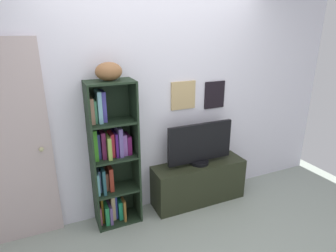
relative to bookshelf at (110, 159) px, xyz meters
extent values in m
cube|color=silver|center=(0.57, 0.14, 0.52)|extent=(4.80, 0.06, 2.53)
cube|color=tan|center=(0.90, 0.10, 0.58)|extent=(0.30, 0.02, 0.32)
cube|color=slate|center=(0.90, 0.10, 0.58)|extent=(0.25, 0.01, 0.27)
cube|color=black|center=(1.31, 0.10, 0.54)|extent=(0.27, 0.02, 0.32)
cube|color=#A396A6|center=(1.31, 0.10, 0.54)|extent=(0.22, 0.01, 0.27)
cube|color=black|center=(-0.19, -0.03, 0.04)|extent=(0.02, 0.29, 1.57)
cube|color=black|center=(0.27, -0.03, 0.04)|extent=(0.02, 0.29, 1.57)
cube|color=black|center=(0.04, 0.11, 0.04)|extent=(0.48, 0.01, 1.57)
cube|color=black|center=(0.04, -0.03, -0.73)|extent=(0.44, 0.28, 0.02)
cube|color=black|center=(0.04, -0.03, -0.35)|extent=(0.44, 0.28, 0.02)
cube|color=black|center=(0.04, -0.03, 0.03)|extent=(0.44, 0.28, 0.02)
cube|color=black|center=(0.04, -0.03, 0.42)|extent=(0.44, 0.28, 0.02)
cube|color=black|center=(0.04, -0.03, 0.82)|extent=(0.44, 0.28, 0.02)
cube|color=#B9577A|center=(-0.16, 0.01, -0.62)|extent=(0.02, 0.19, 0.20)
cube|color=brown|center=(-0.14, 0.02, -0.57)|extent=(0.02, 0.16, 0.31)
cube|color=#238449|center=(-0.10, -0.01, -0.61)|extent=(0.04, 0.23, 0.22)
cube|color=#604A85|center=(-0.06, -0.01, -0.62)|extent=(0.03, 0.23, 0.21)
cube|color=#C9B382|center=(-0.02, 0.02, -0.57)|extent=(0.04, 0.16, 0.31)
cube|color=#313B9D|center=(0.02, 0.03, -0.56)|extent=(0.02, 0.15, 0.32)
cube|color=#1C9767|center=(0.06, 0.01, -0.61)|extent=(0.04, 0.19, 0.22)
cube|color=brown|center=(0.09, -0.02, -0.60)|extent=(0.02, 0.24, 0.25)
cube|color=#6DBEC9|center=(-0.16, -0.01, -0.22)|extent=(0.02, 0.22, 0.24)
cube|color=#6F8DBF|center=(-0.14, 0.02, -0.21)|extent=(0.02, 0.17, 0.25)
cube|color=#234F59|center=(-0.10, -0.02, -0.20)|extent=(0.03, 0.24, 0.28)
cube|color=brown|center=(-0.06, 0.02, -0.24)|extent=(0.04, 0.16, 0.21)
cube|color=maroon|center=(-0.02, 0.00, -0.21)|extent=(0.04, 0.19, 0.27)
cube|color=#34881F|center=(-0.15, 0.00, 0.21)|extent=(0.04, 0.20, 0.32)
cube|color=navy|center=(-0.11, 0.03, 0.18)|extent=(0.03, 0.15, 0.26)
cube|color=#5E1A40|center=(-0.07, 0.01, 0.19)|extent=(0.04, 0.19, 0.28)
cube|color=#86A944|center=(-0.02, -0.01, 0.16)|extent=(0.04, 0.23, 0.24)
cube|color=#AB2233|center=(0.02, 0.01, 0.17)|extent=(0.04, 0.18, 0.25)
cube|color=#42176C|center=(0.06, 0.00, 0.17)|extent=(0.03, 0.20, 0.26)
cube|color=#614F95|center=(0.10, 0.00, 0.20)|extent=(0.04, 0.21, 0.31)
cube|color=#8655A8|center=(0.15, 0.01, 0.16)|extent=(0.04, 0.19, 0.23)
cube|color=#5E144D|center=(0.19, 0.01, 0.14)|extent=(0.04, 0.19, 0.20)
cube|color=#956E55|center=(-0.15, 0.01, 0.55)|extent=(0.04, 0.18, 0.25)
cube|color=#46946A|center=(-0.11, 0.02, 0.54)|extent=(0.02, 0.16, 0.22)
cube|color=#73AEC1|center=(-0.08, 0.01, 0.58)|extent=(0.04, 0.19, 0.31)
cube|color=#423C95|center=(-0.03, 0.02, 0.58)|extent=(0.04, 0.16, 0.30)
ellipsoid|color=brown|center=(0.04, -0.03, 0.92)|extent=(0.26, 0.18, 0.18)
cube|color=#252A1A|center=(1.04, -0.06, -0.49)|extent=(1.14, 0.35, 0.51)
cube|color=black|center=(1.04, -0.23, -0.49)|extent=(1.03, 0.01, 0.32)
cylinder|color=black|center=(1.04, -0.06, -0.22)|extent=(0.22, 0.22, 0.04)
cube|color=black|center=(1.04, -0.06, 0.04)|extent=(0.82, 0.04, 0.46)
cube|color=#50669A|center=(1.04, -0.07, 0.04)|extent=(0.78, 0.01, 0.42)
cube|color=#B6A3A1|center=(-0.96, 0.09, 0.25)|extent=(0.84, 0.04, 1.98)
cube|color=gray|center=(-0.96, 0.07, -0.19)|extent=(0.54, 0.01, 0.71)
sphere|color=tan|center=(-0.64, 0.05, 0.21)|extent=(0.04, 0.04, 0.04)
camera|label=1|loc=(-0.55, -2.71, 1.31)|focal=30.46mm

